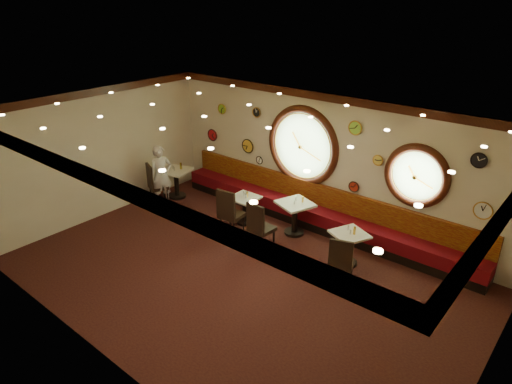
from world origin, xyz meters
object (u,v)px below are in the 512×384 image
Objects in this scene: table_d at (349,245)px; waiter at (161,176)px; chair_d at (341,259)px; table_c at (295,214)px; table_b at (245,207)px; condiment_b_salt at (244,194)px; condiment_a_salt at (173,167)px; condiment_d_bottle at (354,231)px; condiment_a_pepper at (174,169)px; condiment_d_pepper at (350,232)px; condiment_c_pepper at (294,202)px; chair_b at (229,210)px; condiment_b_pepper at (246,196)px; condiment_c_bottle at (303,199)px; condiment_d_salt at (348,228)px; condiment_c_salt at (296,198)px; chair_a at (154,181)px; condiment_b_bottle at (247,195)px; table_a at (176,180)px; chair_c at (259,224)px.

waiter reaches higher than table_d.
table_c is at bearing 130.26° from chair_d.
table_b is 0.32m from condiment_b_salt.
condiment_a_salt is 5.49m from condiment_d_bottle.
condiment_d_pepper is at bearing 0.63° from condiment_a_pepper.
condiment_c_pepper is 1.63m from condiment_d_pepper.
chair_b is 6.65× the size of condiment_b_pepper.
waiter is (-5.34, -0.57, 0.00)m from condiment_d_bottle.
condiment_b_salt is 3.00m from condiment_d_bottle.
table_c is 0.57× the size of waiter.
condiment_d_pepper is (-0.26, 0.79, 0.16)m from chair_d.
condiment_b_pepper is (-0.09, 0.70, 0.08)m from chair_b.
condiment_d_salt is at bearing -15.46° from condiment_c_bottle.
table_b is 2.97m from condiment_d_bottle.
condiment_a_pepper is 5.30m from condiment_d_pepper.
chair_d reaches higher than condiment_c_salt.
chair_d is (5.72, -0.16, -0.02)m from chair_a.
condiment_d_salt is 0.60× the size of condiment_d_bottle.
condiment_c_pepper reaches higher than condiment_b_bottle.
table_b is at bearing -165.00° from table_c.
condiment_d_pepper reaches higher than condiment_b_pepper.
condiment_b_salt is at bearing 146.81° from chair_d.
condiment_d_pepper reaches higher than condiment_b_salt.
condiment_c_pepper is (3.72, 0.29, 0.33)m from table_a.
condiment_d_salt is 0.97× the size of condiment_a_pepper.
chair_b is 0.92m from chair_c.
condiment_d_bottle is at bearing -0.59° from condiment_b_bottle.
condiment_a_pepper reaches higher than table_d.
condiment_a_salt is 0.89× the size of condiment_a_pepper.
chair_c reaches higher than condiment_c_bottle.
chair_b is 7.07× the size of condiment_a_pepper.
condiment_c_bottle is (1.30, 0.48, 0.12)m from condiment_b_pepper.
condiment_a_pepper is (-2.42, -0.10, 0.42)m from table_b.
table_a is 1.37× the size of chair_d.
condiment_b_salt is 1.10× the size of condiment_d_salt.
condiment_a_salt is (-3.79, -0.36, 0.35)m from table_c.
chair_d is at bearing -15.19° from condiment_b_salt.
condiment_c_bottle reaches higher than condiment_c_pepper.
table_c is at bearing 168.96° from condiment_d_bottle.
table_a is at bearing 153.80° from chair_d.
table_d is at bearing -164.97° from condiment_d_bottle.
table_c is 6.38× the size of condiment_c_bottle.
condiment_a_pepper is at bearing 172.35° from chair_c.
condiment_b_pepper is 1.25m from condiment_c_pepper.
table_b is 2.79m from condiment_d_salt.
waiter is (-2.46, -0.55, 0.06)m from condiment_b_pepper.
condiment_b_bottle is at bearing 90.81° from chair_b.
table_c is at bearing 170.47° from condiment_d_salt.
chair_a is 4.11m from condiment_c_bottle.
condiment_c_salt is (1.25, 0.41, 0.10)m from condiment_b_salt.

